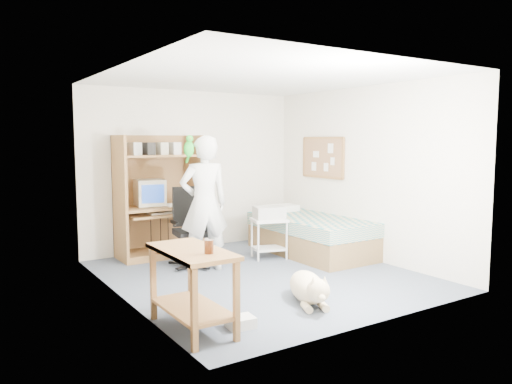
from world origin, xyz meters
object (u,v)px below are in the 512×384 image
at_px(computer_hutch, 158,201).
at_px(printer_cart, 269,232).
at_px(office_chair, 192,238).
at_px(person, 204,204).
at_px(side_desk, 192,277).
at_px(dog, 309,287).
at_px(bed, 310,235).

distance_m(computer_hutch, printer_cart, 1.72).
bearing_deg(office_chair, person, -73.31).
distance_m(side_desk, person, 2.13).
height_order(computer_hutch, office_chair, computer_hutch).
xyz_separation_m(computer_hutch, printer_cart, (1.30, -1.03, -0.43)).
height_order(person, dog, person).
xyz_separation_m(person, printer_cart, (1.10, 0.10, -0.50)).
bearing_deg(office_chair, computer_hutch, 110.10).
xyz_separation_m(dog, printer_cart, (0.79, 1.90, 0.22)).
bearing_deg(person, computer_hutch, -70.82).
relative_size(bed, office_chair, 1.88).
bearing_deg(dog, computer_hutch, 122.22).
relative_size(office_chair, dog, 1.08).
relative_size(side_desk, dog, 1.01).
bearing_deg(bed, person, -179.90).
height_order(computer_hutch, bed, computer_hutch).
relative_size(side_desk, office_chair, 0.93).
relative_size(computer_hutch, person, 1.01).
bearing_deg(printer_cart, dog, -96.16).
bearing_deg(bed, side_desk, -147.50).
height_order(office_chair, printer_cart, office_chair).
xyz_separation_m(computer_hutch, dog, (0.51, -2.93, -0.65)).
xyz_separation_m(office_chair, dog, (0.35, -2.12, -0.21)).
relative_size(person, dog, 1.80).
bearing_deg(printer_cart, office_chair, -174.08).
height_order(person, printer_cart, person).
height_order(office_chair, dog, office_chair).
relative_size(office_chair, person, 0.60).
bearing_deg(person, office_chair, -73.31).
relative_size(computer_hutch, office_chair, 1.67).
bearing_deg(side_desk, dog, 0.18).
bearing_deg(office_chair, side_desk, -106.25).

